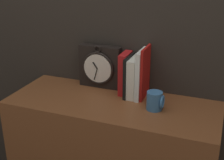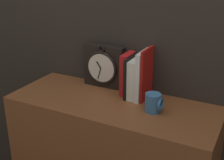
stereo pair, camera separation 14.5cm
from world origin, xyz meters
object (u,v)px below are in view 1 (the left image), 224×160
at_px(mug, 155,101).
at_px(book_slot3_white, 141,74).
at_px(book_slot1_black, 129,76).
at_px(book_slot4_red, 145,73).
at_px(book_slot0_red, 125,73).
at_px(clock, 100,67).
at_px(book_slot2_white, 135,77).

bearing_deg(mug, book_slot3_white, 131.79).
bearing_deg(book_slot1_black, mug, -34.83).
height_order(book_slot4_red, mug, book_slot4_red).
distance_m(book_slot4_red, mug, 0.17).
bearing_deg(book_slot0_red, clock, 169.83).
bearing_deg(book_slot1_black, book_slot4_red, 2.53).
bearing_deg(book_slot3_white, book_slot4_red, 15.22).
distance_m(book_slot0_red, book_slot2_white, 0.06).
height_order(clock, book_slot0_red, clock).
bearing_deg(book_slot2_white, book_slot1_black, -176.75).
xyz_separation_m(clock, book_slot3_white, (0.24, -0.05, 0.01)).
bearing_deg(mug, book_slot1_black, 145.17).
bearing_deg(clock, book_slot2_white, -11.73).
bearing_deg(book_slot1_black, book_slot3_white, -1.14).
bearing_deg(book_slot4_red, mug, -54.75).
bearing_deg(book_slot3_white, clock, 169.25).
relative_size(book_slot1_black, book_slot2_white, 1.04).
height_order(book_slot1_black, book_slot3_white, book_slot3_white).
relative_size(clock, book_slot2_white, 1.19).
bearing_deg(book_slot4_red, clock, 171.01).
distance_m(clock, mug, 0.38).
bearing_deg(book_slot2_white, book_slot3_white, -4.80).
bearing_deg(book_slot4_red, book_slot0_red, 172.69).
distance_m(book_slot1_black, book_slot4_red, 0.08).
height_order(book_slot0_red, book_slot2_white, book_slot0_red).
bearing_deg(book_slot3_white, book_slot1_black, 178.86).
height_order(clock, book_slot1_black, clock).
xyz_separation_m(book_slot2_white, book_slot4_red, (0.05, 0.00, 0.03)).
height_order(book_slot3_white, book_slot4_red, book_slot4_red).
xyz_separation_m(book_slot0_red, book_slot3_white, (0.09, -0.02, 0.01)).
bearing_deg(clock, book_slot4_red, -8.99).
height_order(clock, book_slot4_red, book_slot4_red).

